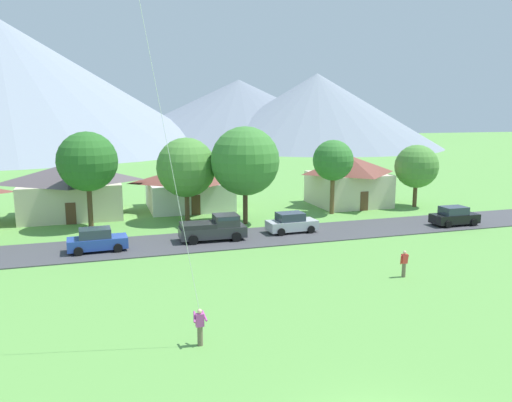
{
  "coord_description": "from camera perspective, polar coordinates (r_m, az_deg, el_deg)",
  "views": [
    {
      "loc": [
        -8.07,
        -12.03,
        10.03
      ],
      "look_at": [
        0.92,
        16.45,
        4.71
      ],
      "focal_mm": 34.9,
      "sensor_mm": 36.0,
      "label": 1
    }
  ],
  "objects": [
    {
      "name": "house_leftmost",
      "position": [
        51.41,
        -20.39,
        1.3
      ],
      "size": [
        9.94,
        7.8,
        5.27
      ],
      "color": "beige",
      "rests_on": "ground"
    },
    {
      "name": "house_right_center",
      "position": [
        55.43,
        10.52,
        2.46
      ],
      "size": [
        7.98,
        7.77,
        5.45
      ],
      "color": "beige",
      "rests_on": "ground"
    },
    {
      "name": "tree_near_right",
      "position": [
        44.67,
        -1.25,
        4.59
      ],
      "size": [
        6.19,
        6.19,
        8.85
      ],
      "color": "#4C3823",
      "rests_on": "ground"
    },
    {
      "name": "road_strip",
      "position": [
        39.64,
        -5.22,
        -4.54
      ],
      "size": [
        160.0,
        6.21,
        0.08
      ],
      "primitive_type": "cube",
      "color": "#424247",
      "rests_on": "ground"
    },
    {
      "name": "mountain_east_ridge",
      "position": [
        149.94,
        6.96,
        10.27
      ],
      "size": [
        72.48,
        72.48,
        21.3
      ],
      "primitive_type": "cone",
      "color": "gray",
      "rests_on": "ground"
    },
    {
      "name": "tree_right_of_center",
      "position": [
        45.35,
        -18.77,
        4.29
      ],
      "size": [
        5.16,
        5.16,
        8.46
      ],
      "color": "#4C3823",
      "rests_on": "ground"
    },
    {
      "name": "parked_car_black_mid_west",
      "position": [
        47.97,
        21.77,
        -1.64
      ],
      "size": [
        4.21,
        2.1,
        1.68
      ],
      "color": "black",
      "rests_on": "road_strip"
    },
    {
      "name": "parked_car_silver_west_end",
      "position": [
        42.0,
        4.08,
        -2.53
      ],
      "size": [
        4.26,
        2.2,
        1.68
      ],
      "color": "#B7BCC1",
      "rests_on": "road_strip"
    },
    {
      "name": "pickup_truck_charcoal_west_side",
      "position": [
        39.45,
        -4.81,
        -3.08
      ],
      "size": [
        5.25,
        2.43,
        1.99
      ],
      "color": "#333338",
      "rests_on": "road_strip"
    },
    {
      "name": "parked_car_blue_east_end",
      "position": [
        38.09,
        -17.77,
        -4.31
      ],
      "size": [
        4.28,
        2.23,
        1.68
      ],
      "color": "#2847A8",
      "rests_on": "road_strip"
    },
    {
      "name": "tree_center",
      "position": [
        49.83,
        8.82,
        4.59
      ],
      "size": [
        4.03,
        4.03,
        7.4
      ],
      "color": "brown",
      "rests_on": "ground"
    },
    {
      "name": "tree_far_right",
      "position": [
        46.37,
        -8.0,
        3.82
      ],
      "size": [
        5.49,
        5.49,
        7.79
      ],
      "color": "brown",
      "rests_on": "ground"
    },
    {
      "name": "mountain_far_west_ridge",
      "position": [
        163.72,
        -1.97,
        10.16
      ],
      "size": [
        87.95,
        87.95,
        20.46
      ],
      "primitive_type": "cone",
      "color": "slate",
      "rests_on": "ground"
    },
    {
      "name": "watcher_person",
      "position": [
        32.2,
        16.61,
        -6.85
      ],
      "size": [
        0.56,
        0.24,
        1.68
      ],
      "color": "#70604C",
      "rests_on": "ground"
    },
    {
      "name": "house_left_center",
      "position": [
        53.06,
        -7.69,
        1.64
      ],
      "size": [
        9.06,
        8.15,
        4.46
      ],
      "color": "silver",
      "rests_on": "ground"
    },
    {
      "name": "tree_near_left",
      "position": [
        55.85,
        17.92,
        3.78
      ],
      "size": [
        4.6,
        4.6,
        6.67
      ],
      "color": "brown",
      "rests_on": "ground"
    }
  ]
}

